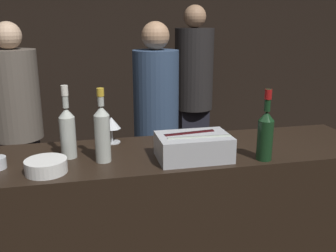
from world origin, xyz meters
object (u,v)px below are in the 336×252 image
at_px(rose_wine_bottle, 102,131).
at_px(person_blond_tee, 193,91).
at_px(bowl_white, 46,166).
at_px(wine_glass, 111,124).
at_px(white_wine_bottle, 67,130).
at_px(red_wine_bottle_burgundy, 265,132).
at_px(person_in_hoodie, 156,119).
at_px(person_grey_polo, 17,118).
at_px(ice_bin_with_bottles, 194,146).

bearing_deg(rose_wine_bottle, person_blond_tee, 62.28).
height_order(bowl_white, wine_glass, wine_glass).
relative_size(white_wine_bottle, person_blond_tee, 0.18).
relative_size(red_wine_bottle_burgundy, person_blond_tee, 0.18).
xyz_separation_m(rose_wine_bottle, person_in_hoodie, (0.47, 1.19, -0.27)).
xyz_separation_m(bowl_white, person_in_hoodie, (0.71, 1.27, -0.16)).
bearing_deg(rose_wine_bottle, person_grey_polo, 112.20).
distance_m(rose_wine_bottle, person_grey_polo, 1.64).
xyz_separation_m(wine_glass, white_wine_bottle, (-0.21, -0.18, 0.03)).
distance_m(wine_glass, person_grey_polo, 1.42).
height_order(white_wine_bottle, person_blond_tee, person_blond_tee).
bearing_deg(rose_wine_bottle, ice_bin_with_bottles, -7.99).
bearing_deg(ice_bin_with_bottles, rose_wine_bottle, 172.01).
bearing_deg(bowl_white, white_wine_bottle, 62.22).
relative_size(wine_glass, person_grey_polo, 0.08).
xyz_separation_m(wine_glass, person_in_hoodie, (0.41, 0.92, -0.23)).
relative_size(ice_bin_with_bottles, white_wine_bottle, 0.97).
relative_size(person_blond_tee, person_grey_polo, 1.09).
relative_size(rose_wine_bottle, person_blond_tee, 0.18).
bearing_deg(bowl_white, ice_bin_with_bottles, 2.09).
bearing_deg(ice_bin_with_bottles, person_in_hoodie, 86.97).
bearing_deg(rose_wine_bottle, bowl_white, -161.50).
distance_m(ice_bin_with_bottles, person_in_hoodie, 1.26).
bearing_deg(red_wine_bottle_burgundy, bowl_white, 176.57).
distance_m(bowl_white, person_in_hoodie, 1.46).
bearing_deg(wine_glass, person_in_hoodie, 65.92).
height_order(red_wine_bottle_burgundy, person_in_hoodie, person_in_hoodie).
height_order(ice_bin_with_bottles, person_grey_polo, person_grey_polo).
bearing_deg(red_wine_bottle_burgundy, wine_glass, 148.55).
bearing_deg(wine_glass, person_blond_tee, 60.09).
bearing_deg(person_in_hoodie, person_blond_tee, 179.35).
xyz_separation_m(ice_bin_with_bottles, person_in_hoodie, (0.07, 1.24, -0.19)).
xyz_separation_m(wine_glass, rose_wine_bottle, (-0.06, -0.26, 0.04)).
relative_size(bowl_white, wine_glass, 1.27).
height_order(wine_glass, rose_wine_bottle, rose_wine_bottle).
distance_m(white_wine_bottle, person_blond_tee, 2.11).
height_order(ice_bin_with_bottles, rose_wine_bottle, rose_wine_bottle).
distance_m(white_wine_bottle, person_in_hoodie, 1.29).
bearing_deg(wine_glass, rose_wine_bottle, -102.71).
bearing_deg(person_grey_polo, person_in_hoodie, 169.88).
bearing_deg(bowl_white, person_grey_polo, 103.18).
bearing_deg(person_blond_tee, white_wine_bottle, 27.73).
xyz_separation_m(rose_wine_bottle, person_blond_tee, (0.98, 1.86, -0.19)).
relative_size(ice_bin_with_bottles, red_wine_bottle_burgundy, 1.01).
relative_size(wine_glass, red_wine_bottle_burgundy, 0.42).
relative_size(bowl_white, person_grey_polo, 0.10).
height_order(white_wine_bottle, rose_wine_bottle, white_wine_bottle).
relative_size(wine_glass, rose_wine_bottle, 0.41).
relative_size(ice_bin_with_bottles, bowl_white, 1.89).
xyz_separation_m(ice_bin_with_bottles, white_wine_bottle, (-0.56, 0.14, 0.07)).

